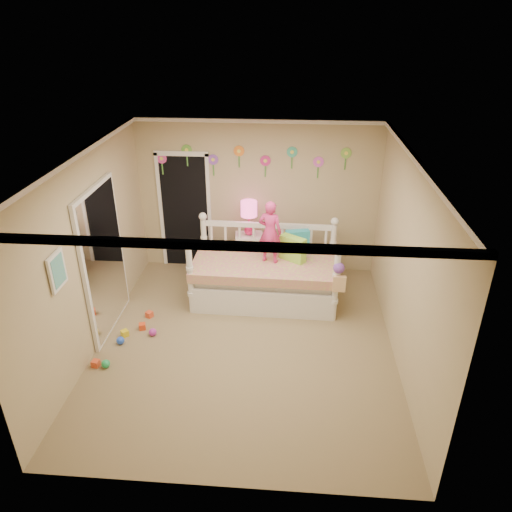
# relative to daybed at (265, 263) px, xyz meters

# --- Properties ---
(floor) EXTENTS (4.00, 4.50, 0.01)m
(floor) POSITION_rel_daybed_xyz_m (-0.19, -1.22, -0.61)
(floor) COLOR #7F684C
(floor) RESTS_ON ground
(ceiling) EXTENTS (4.00, 4.50, 0.01)m
(ceiling) POSITION_rel_daybed_xyz_m (-0.19, -1.22, 1.99)
(ceiling) COLOR white
(ceiling) RESTS_ON floor
(back_wall) EXTENTS (4.00, 0.01, 2.60)m
(back_wall) POSITION_rel_daybed_xyz_m (-0.19, 1.03, 0.69)
(back_wall) COLOR tan
(back_wall) RESTS_ON floor
(left_wall) EXTENTS (0.01, 4.50, 2.60)m
(left_wall) POSITION_rel_daybed_xyz_m (-2.19, -1.22, 0.69)
(left_wall) COLOR tan
(left_wall) RESTS_ON floor
(right_wall) EXTENTS (0.01, 4.50, 2.60)m
(right_wall) POSITION_rel_daybed_xyz_m (1.81, -1.22, 0.69)
(right_wall) COLOR tan
(right_wall) RESTS_ON floor
(crown_molding) EXTENTS (4.00, 4.50, 0.06)m
(crown_molding) POSITION_rel_daybed_xyz_m (-0.19, -1.22, 1.96)
(crown_molding) COLOR white
(crown_molding) RESTS_ON ceiling
(daybed) EXTENTS (2.27, 1.25, 1.22)m
(daybed) POSITION_rel_daybed_xyz_m (0.00, 0.00, 0.00)
(daybed) COLOR white
(daybed) RESTS_ON floor
(pillow_turquoise) EXTENTS (0.39, 0.21, 0.37)m
(pillow_turquoise) POSITION_rel_daybed_xyz_m (0.49, 0.31, 0.25)
(pillow_turquoise) COLOR teal
(pillow_turquoise) RESTS_ON daybed
(pillow_lime) EXTENTS (0.42, 0.36, 0.39)m
(pillow_lime) POSITION_rel_daybed_xyz_m (0.42, 0.02, 0.26)
(pillow_lime) COLOR #9CE445
(pillow_lime) RESTS_ON daybed
(child) EXTENTS (0.40, 0.31, 0.97)m
(child) POSITION_rel_daybed_xyz_m (0.07, -0.04, 0.55)
(child) COLOR #DC327A
(child) RESTS_ON daybed
(nightstand) EXTENTS (0.49, 0.40, 0.76)m
(nightstand) POSITION_rel_daybed_xyz_m (-0.31, 0.72, -0.23)
(nightstand) COLOR white
(nightstand) RESTS_ON floor
(table_lamp) EXTENTS (0.27, 0.27, 0.59)m
(table_lamp) POSITION_rel_daybed_xyz_m (-0.31, 0.72, 0.54)
(table_lamp) COLOR #F32069
(table_lamp) RESTS_ON nightstand
(closet_doorway) EXTENTS (0.90, 0.04, 2.07)m
(closet_doorway) POSITION_rel_daybed_xyz_m (-1.44, 1.01, 0.43)
(closet_doorway) COLOR black
(closet_doorway) RESTS_ON back_wall
(flower_decals) EXTENTS (3.40, 0.02, 0.50)m
(flower_decals) POSITION_rel_daybed_xyz_m (-0.28, 1.02, 1.33)
(flower_decals) COLOR #B2668C
(flower_decals) RESTS_ON back_wall
(mirror_closet) EXTENTS (0.07, 1.30, 2.10)m
(mirror_closet) POSITION_rel_daybed_xyz_m (-2.15, -0.92, 0.44)
(mirror_closet) COLOR white
(mirror_closet) RESTS_ON left_wall
(wall_picture) EXTENTS (0.05, 0.34, 0.42)m
(wall_picture) POSITION_rel_daybed_xyz_m (-2.16, -2.12, 0.94)
(wall_picture) COLOR white
(wall_picture) RESTS_ON left_wall
(hanging_bag) EXTENTS (0.20, 0.16, 0.36)m
(hanging_bag) POSITION_rel_daybed_xyz_m (1.07, -0.60, 0.13)
(hanging_bag) COLOR beige
(hanging_bag) RESTS_ON daybed
(toy_scatter) EXTENTS (1.25, 1.51, 0.11)m
(toy_scatter) POSITION_rel_daybed_xyz_m (-1.74, -1.30, -0.55)
(toy_scatter) COLOR #996666
(toy_scatter) RESTS_ON floor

